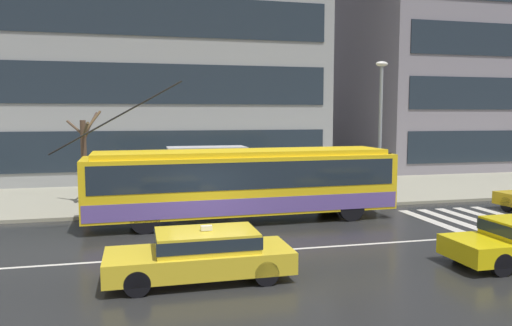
{
  "coord_description": "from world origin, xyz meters",
  "views": [
    {
      "loc": [
        -2.16,
        -15.33,
        4.18
      ],
      "look_at": [
        2.44,
        4.07,
        2.19
      ],
      "focal_mm": 34.06,
      "sensor_mm": 36.0,
      "label": 1
    }
  ],
  "objects_px": {
    "taxi_oncoming_near": "(202,253)",
    "pedestrian_approaching_curb": "(164,172)",
    "trolleybus": "(244,182)",
    "pedestrian_at_shelter": "(247,169)",
    "street_lamp": "(380,119)",
    "street_tree_bare": "(85,153)",
    "bus_shelter": "(206,161)"
  },
  "relations": [
    {
      "from": "bus_shelter",
      "to": "street_lamp",
      "type": "height_order",
      "value": "street_lamp"
    },
    {
      "from": "trolleybus",
      "to": "pedestrian_at_shelter",
      "type": "bearing_deg",
      "value": 76.04
    },
    {
      "from": "trolleybus",
      "to": "street_lamp",
      "type": "bearing_deg",
      "value": 18.66
    },
    {
      "from": "pedestrian_approaching_curb",
      "to": "taxi_oncoming_near",
      "type": "bearing_deg",
      "value": -86.96
    },
    {
      "from": "trolleybus",
      "to": "pedestrian_at_shelter",
      "type": "relative_size",
      "value": 6.71
    },
    {
      "from": "bus_shelter",
      "to": "pedestrian_at_shelter",
      "type": "xyz_separation_m",
      "value": [
        1.79,
        -0.52,
        -0.37
      ]
    },
    {
      "from": "taxi_oncoming_near",
      "to": "street_tree_bare",
      "type": "height_order",
      "value": "street_tree_bare"
    },
    {
      "from": "bus_shelter",
      "to": "pedestrian_approaching_curb",
      "type": "distance_m",
      "value": 2.18
    },
    {
      "from": "bus_shelter",
      "to": "street_tree_bare",
      "type": "height_order",
      "value": "street_tree_bare"
    },
    {
      "from": "bus_shelter",
      "to": "street_lamp",
      "type": "distance_m",
      "value": 8.37
    },
    {
      "from": "trolleybus",
      "to": "pedestrian_at_shelter",
      "type": "distance_m",
      "value": 3.26
    },
    {
      "from": "pedestrian_at_shelter",
      "to": "pedestrian_approaching_curb",
      "type": "bearing_deg",
      "value": -174.0
    },
    {
      "from": "street_tree_bare",
      "to": "street_lamp",
      "type": "bearing_deg",
      "value": -9.38
    },
    {
      "from": "taxi_oncoming_near",
      "to": "bus_shelter",
      "type": "xyz_separation_m",
      "value": [
        1.46,
        10.16,
        1.35
      ]
    },
    {
      "from": "taxi_oncoming_near",
      "to": "bus_shelter",
      "type": "height_order",
      "value": "bus_shelter"
    },
    {
      "from": "pedestrian_approaching_curb",
      "to": "street_tree_bare",
      "type": "relative_size",
      "value": 0.47
    },
    {
      "from": "bus_shelter",
      "to": "pedestrian_approaching_curb",
      "type": "relative_size",
      "value": 1.79
    },
    {
      "from": "trolleybus",
      "to": "taxi_oncoming_near",
      "type": "height_order",
      "value": "trolleybus"
    },
    {
      "from": "pedestrian_approaching_curb",
      "to": "street_tree_bare",
      "type": "height_order",
      "value": "street_tree_bare"
    },
    {
      "from": "pedestrian_at_shelter",
      "to": "taxi_oncoming_near",
      "type": "bearing_deg",
      "value": -108.61
    },
    {
      "from": "pedestrian_at_shelter",
      "to": "street_lamp",
      "type": "height_order",
      "value": "street_lamp"
    },
    {
      "from": "trolleybus",
      "to": "street_tree_bare",
      "type": "xyz_separation_m",
      "value": [
        -6.39,
        4.59,
        0.89
      ]
    },
    {
      "from": "bus_shelter",
      "to": "trolleybus",
      "type": "bearing_deg",
      "value": -74.73
    },
    {
      "from": "street_lamp",
      "to": "street_tree_bare",
      "type": "bearing_deg",
      "value": 170.62
    },
    {
      "from": "taxi_oncoming_near",
      "to": "pedestrian_approaching_curb",
      "type": "xyz_separation_m",
      "value": [
        -0.49,
        9.25,
        0.98
      ]
    },
    {
      "from": "pedestrian_at_shelter",
      "to": "trolleybus",
      "type": "bearing_deg",
      "value": -103.96
    },
    {
      "from": "trolleybus",
      "to": "taxi_oncoming_near",
      "type": "relative_size",
      "value": 2.8
    },
    {
      "from": "street_lamp",
      "to": "trolleybus",
      "type": "bearing_deg",
      "value": -161.34
    },
    {
      "from": "street_tree_bare",
      "to": "taxi_oncoming_near",
      "type": "bearing_deg",
      "value": -70.44
    },
    {
      "from": "trolleybus",
      "to": "bus_shelter",
      "type": "height_order",
      "value": "trolleybus"
    },
    {
      "from": "taxi_oncoming_near",
      "to": "bus_shelter",
      "type": "bearing_deg",
      "value": 81.85
    },
    {
      "from": "bus_shelter",
      "to": "pedestrian_at_shelter",
      "type": "height_order",
      "value": "bus_shelter"
    }
  ]
}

